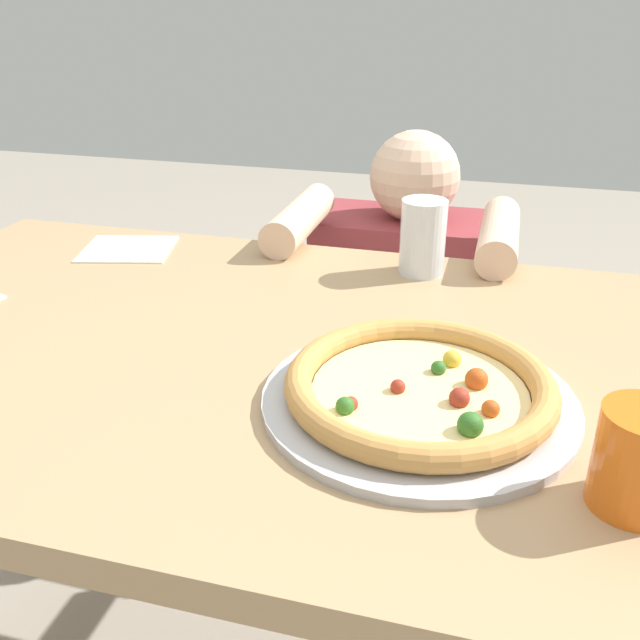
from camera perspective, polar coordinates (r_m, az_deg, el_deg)
The scene contains 6 objects.
dining_table at distance 1.01m, azimuth -4.01°, elevation -7.57°, with size 1.36×0.82×0.75m.
pizza_near at distance 0.82m, azimuth 8.11°, elevation -5.66°, with size 0.37×0.37×0.04m.
drink_cup_colored at distance 0.71m, azimuth 24.50°, elevation -10.29°, with size 0.08×0.08×0.10m.
water_cup_clear at distance 1.19m, azimuth 8.35°, elevation 6.74°, with size 0.08×0.08×0.13m.
paper_napkin at distance 1.35m, azimuth -15.32°, elevation 5.58°, with size 0.16×0.14×0.00m, color white.
diner_seated at distance 1.68m, azimuth 6.84°, elevation -2.66°, with size 0.45×0.54×0.92m.
Camera 1 is at (0.29, -0.80, 1.19)m, focal length 39.43 mm.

